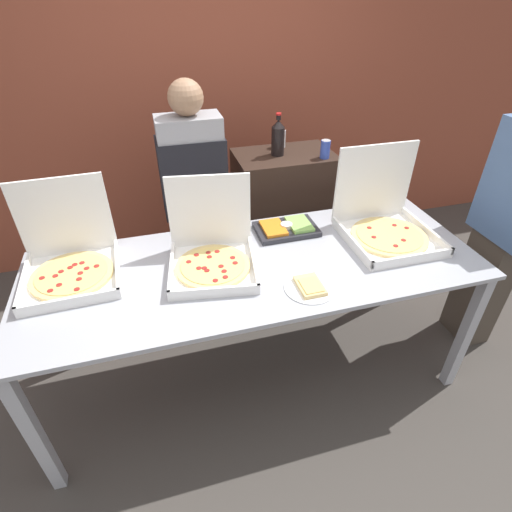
{
  "coord_description": "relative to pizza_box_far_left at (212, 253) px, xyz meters",
  "views": [
    {
      "loc": [
        -0.47,
        -1.67,
        2.17
      ],
      "look_at": [
        0.0,
        0.0,
        0.95
      ],
      "focal_mm": 28.0,
      "sensor_mm": 36.0,
      "label": 1
    }
  ],
  "objects": [
    {
      "name": "paper_plate_front_right",
      "position": [
        0.43,
        -0.33,
        -0.07
      ],
      "size": [
        0.26,
        0.26,
        0.03
      ],
      "color": "white",
      "rests_on": "buffet_table"
    },
    {
      "name": "person_guest_plaid",
      "position": [
        1.81,
        -0.11,
        -0.06
      ],
      "size": [
        0.22,
        0.4,
        1.74
      ],
      "rotation": [
        0.0,
        0.0,
        1.57
      ],
      "color": "#473D33",
      "rests_on": "ground_plane"
    },
    {
      "name": "ground_plane",
      "position": [
        0.22,
        -0.05,
        -0.98
      ],
      "size": [
        16.0,
        16.0,
        0.0
      ],
      "primitive_type": "plane",
      "color": "#423D38"
    },
    {
      "name": "pizza_box_far_right",
      "position": [
        1.03,
        0.02,
        0.01
      ],
      "size": [
        0.5,
        0.52,
        0.49
      ],
      "rotation": [
        0.0,
        0.0,
        -0.01
      ],
      "color": "white",
      "rests_on": "buffet_table"
    },
    {
      "name": "soda_bottle",
      "position": [
        0.64,
        0.85,
        0.28
      ],
      "size": [
        0.09,
        0.09,
        0.29
      ],
      "color": "black",
      "rests_on": "sideboard_podium"
    },
    {
      "name": "buffet_table",
      "position": [
        0.22,
        -0.05,
        -0.17
      ],
      "size": [
        2.44,
        0.91,
        0.9
      ],
      "color": "#A8AAB2",
      "rests_on": "ground_plane"
    },
    {
      "name": "veggie_tray",
      "position": [
        0.49,
        0.22,
        -0.06
      ],
      "size": [
        0.37,
        0.24,
        0.05
      ],
      "color": "#28282D",
      "rests_on": "buffet_table"
    },
    {
      "name": "sideboard_podium",
      "position": [
        0.69,
        0.85,
        -0.41
      ],
      "size": [
        0.7,
        0.44,
        1.13
      ],
      "color": "black",
      "rests_on": "ground_plane"
    },
    {
      "name": "pizza_box_far_left",
      "position": [
        0.0,
        0.0,
        0.0
      ],
      "size": [
        0.51,
        0.52,
        0.44
      ],
      "rotation": [
        0.0,
        0.0,
        -0.16
      ],
      "color": "white",
      "rests_on": "buffet_table"
    },
    {
      "name": "pizza_box_near_right",
      "position": [
        -0.71,
        0.13,
        0.0
      ],
      "size": [
        0.48,
        0.49,
        0.46
      ],
      "rotation": [
        0.0,
        0.0,
        0.03
      ],
      "color": "white",
      "rests_on": "buffet_table"
    },
    {
      "name": "soda_can_colored",
      "position": [
        0.93,
        0.7,
        0.22
      ],
      "size": [
        0.07,
        0.07,
        0.12
      ],
      "color": "#334CB2",
      "rests_on": "sideboard_podium"
    },
    {
      "name": "brick_wall_behind",
      "position": [
        0.22,
        1.65,
        0.42
      ],
      "size": [
        10.0,
        0.06,
        2.8
      ],
      "color": "brown",
      "rests_on": "ground_plane"
    },
    {
      "name": "soda_can_silver",
      "position": [
        0.71,
        1.0,
        0.22
      ],
      "size": [
        0.07,
        0.07,
        0.12
      ],
      "color": "silver",
      "rests_on": "sideboard_podium"
    },
    {
      "name": "person_server_vest",
      "position": [
        0.02,
        0.74,
        -0.02
      ],
      "size": [
        0.42,
        0.24,
        1.69
      ],
      "rotation": [
        0.0,
        0.0,
        3.14
      ],
      "color": "#2D2D38",
      "rests_on": "ground_plane"
    }
  ]
}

